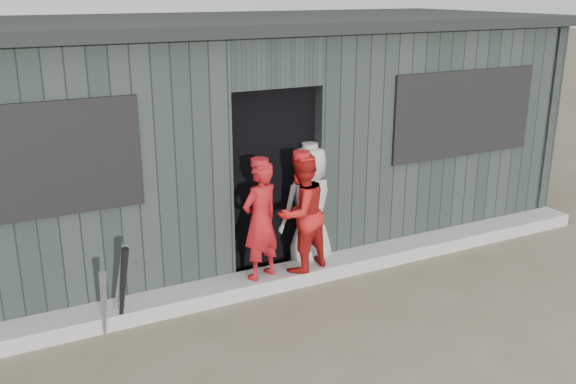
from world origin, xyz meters
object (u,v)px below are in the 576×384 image
bat_mid (104,304)px  dugout (223,131)px  player_grey_back (309,208)px  player_red_right (301,213)px  bat_left (120,285)px  player_red_left (260,221)px  bat_right (123,289)px

bat_mid → dugout: dugout is taller
player_grey_back → dugout: (-0.40, 1.43, 0.60)m
player_red_right → dugout: size_ratio=0.15×
bat_left → player_red_left: size_ratio=0.70×
player_red_right → player_grey_back: 0.41m
bat_left → bat_mid: bat_left is taller
player_red_right → player_grey_back: (0.26, 0.30, -0.08)m
bat_mid → player_red_left: size_ratio=0.57×
bat_right → bat_mid: bearing=-163.7°
dugout → bat_mid: bearing=-134.6°
bat_right → player_grey_back: 2.21m
player_red_left → player_grey_back: (0.71, 0.29, -0.07)m
bat_mid → player_red_left: player_red_left is taller
bat_mid → player_grey_back: player_grey_back is taller
bat_mid → player_red_left: (1.61, 0.23, 0.41)m
bat_left → player_red_right: bearing=2.3°
bat_mid → player_grey_back: bearing=12.7°
player_grey_back → dugout: bearing=-79.0°
bat_right → player_red_left: player_red_left is taller
bat_left → player_grey_back: bearing=9.9°
player_grey_back → bat_mid: bearing=8.0°
player_red_right → player_red_left: bearing=-18.3°
bat_mid → player_grey_back: size_ratio=0.50×
dugout → bat_left: bearing=-134.0°
bat_mid → player_red_right: bearing=6.2°
player_red_left → dugout: size_ratio=0.15×
bat_mid → bat_left: bearing=39.7°
bat_left → player_grey_back: size_ratio=0.62×
bat_left → dugout: 2.65m
bat_mid → bat_right: bat_right is taller
bat_left → bat_right: 0.10m
bat_right → player_red_left: 1.48m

